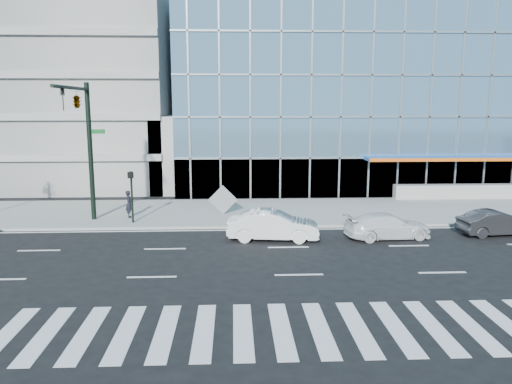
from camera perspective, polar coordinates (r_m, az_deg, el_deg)
ground at (r=24.61m, az=3.70°, el=-6.33°), size 160.00×160.00×0.00m
sidewalk at (r=32.31m, az=2.15°, el=-2.22°), size 120.00×8.00×0.15m
theatre_building at (r=52.20m, az=16.25°, el=10.25°), size 42.00×26.00×15.00m
parking_garage at (r=52.51m, az=-22.47°, el=12.63°), size 24.00×24.00×20.00m
ramp_block at (r=41.79m, az=-7.22°, el=4.55°), size 6.00×8.00×6.00m
tower_backdrop at (r=98.88m, az=-19.80°, el=19.38°), size 14.00×14.00×48.00m
traffic_signal at (r=29.26m, az=-19.38°, el=7.98°), size 1.14×5.74×8.00m
ped_signal_post at (r=29.40m, az=-14.05°, el=0.36°), size 0.30×0.33×3.00m
white_suv at (r=26.93m, az=14.81°, el=-3.78°), size 4.67×2.34×1.30m
white_sedan at (r=25.71m, az=1.96°, el=-3.83°), size 4.82×2.12×1.54m
dark_sedan at (r=29.56m, az=25.80°, el=-3.20°), size 4.19×1.87×1.34m
pedestrian at (r=31.02m, az=-14.31°, el=-1.34°), size 0.54×0.69×1.65m
tilted_panel at (r=30.98m, az=-3.81°, el=-0.89°), size 1.84×0.13×1.84m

